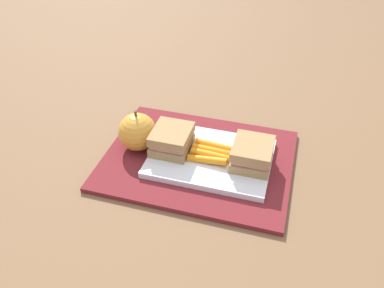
% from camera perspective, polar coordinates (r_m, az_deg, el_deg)
% --- Properties ---
extents(ground_plane, '(2.40, 2.40, 0.00)m').
position_cam_1_polar(ground_plane, '(0.78, 0.88, -2.57)').
color(ground_plane, brown).
extents(lunchbag_mat, '(0.36, 0.28, 0.01)m').
position_cam_1_polar(lunchbag_mat, '(0.78, 0.88, -2.29)').
color(lunchbag_mat, maroon).
rests_on(lunchbag_mat, ground_plane).
extents(food_tray, '(0.23, 0.17, 0.01)m').
position_cam_1_polar(food_tray, '(0.77, 2.69, -2.00)').
color(food_tray, white).
rests_on(food_tray, lunchbag_mat).
extents(sandwich_half_left, '(0.07, 0.08, 0.04)m').
position_cam_1_polar(sandwich_half_left, '(0.74, 8.61, -1.42)').
color(sandwich_half_left, '#9E7A4C').
rests_on(sandwich_half_left, food_tray).
extents(sandwich_half_right, '(0.07, 0.08, 0.04)m').
position_cam_1_polar(sandwich_half_right, '(0.77, -2.90, 0.64)').
color(sandwich_half_right, '#9E7A4C').
rests_on(sandwich_half_right, food_tray).
extents(carrot_sticks_bundle, '(0.08, 0.06, 0.02)m').
position_cam_1_polar(carrot_sticks_bundle, '(0.76, 2.70, -1.24)').
color(carrot_sticks_bundle, orange).
rests_on(carrot_sticks_bundle, food_tray).
extents(apple, '(0.08, 0.08, 0.09)m').
position_cam_1_polar(apple, '(0.79, -7.78, 1.74)').
color(apple, gold).
rests_on(apple, lunchbag_mat).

